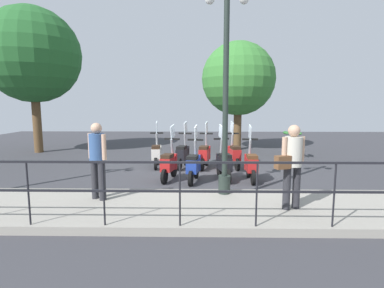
# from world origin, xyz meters

# --- Properties ---
(ground_plane) EXTENTS (28.00, 28.00, 0.00)m
(ground_plane) POSITION_xyz_m (0.00, 0.00, 0.00)
(ground_plane) COLOR #38383D
(promenade_walkway) EXTENTS (2.20, 20.00, 0.15)m
(promenade_walkway) POSITION_xyz_m (-3.15, 0.00, 0.07)
(promenade_walkway) COLOR gray
(promenade_walkway) RESTS_ON ground_plane
(fence_railing) EXTENTS (0.04, 16.03, 1.07)m
(fence_railing) POSITION_xyz_m (-4.20, 0.00, 0.89)
(fence_railing) COLOR black
(fence_railing) RESTS_ON promenade_walkway
(lamp_post_near) EXTENTS (0.26, 0.90, 4.60)m
(lamp_post_near) POSITION_xyz_m (-2.40, -0.26, 2.20)
(lamp_post_near) COLOR #232D28
(lamp_post_near) RESTS_ON promenade_walkway
(pedestrian_with_bag) EXTENTS (0.46, 0.61, 1.59)m
(pedestrian_with_bag) POSITION_xyz_m (-3.37, -1.42, 1.08)
(pedestrian_with_bag) COLOR #28282D
(pedestrian_with_bag) RESTS_ON promenade_walkway
(pedestrian_distant) EXTENTS (0.44, 0.44, 1.59)m
(pedestrian_distant) POSITION_xyz_m (-2.86, 2.38, 1.08)
(pedestrian_distant) COLOR #28282D
(pedestrian_distant) RESTS_ON promenade_walkway
(tree_large) EXTENTS (3.99, 3.99, 6.15)m
(tree_large) POSITION_xyz_m (4.04, 7.32, 4.14)
(tree_large) COLOR brown
(tree_large) RESTS_ON ground_plane
(tree_distant) EXTENTS (3.31, 3.31, 4.90)m
(tree_distant) POSITION_xyz_m (4.99, -1.51, 3.23)
(tree_distant) COLOR brown
(tree_distant) RESTS_ON ground_plane
(potted_palm) EXTENTS (1.06, 0.66, 1.05)m
(potted_palm) POSITION_xyz_m (2.73, -3.33, 0.45)
(potted_palm) COLOR slate
(potted_palm) RESTS_ON ground_plane
(scooter_near_0) EXTENTS (1.23, 0.44, 1.54)m
(scooter_near_0) POSITION_xyz_m (-0.76, -1.14, 0.48)
(scooter_near_0) COLOR black
(scooter_near_0) RESTS_ON ground_plane
(scooter_near_1) EXTENTS (1.22, 0.49, 1.54)m
(scooter_near_1) POSITION_xyz_m (-0.65, -0.40, 0.48)
(scooter_near_1) COLOR black
(scooter_near_1) RESTS_ON ground_plane
(scooter_near_2) EXTENTS (1.23, 0.47, 1.54)m
(scooter_near_2) POSITION_xyz_m (-0.90, 0.44, 0.48)
(scooter_near_2) COLOR black
(scooter_near_2) RESTS_ON ground_plane
(scooter_near_3) EXTENTS (1.22, 0.51, 1.54)m
(scooter_near_3) POSITION_xyz_m (-0.71, 1.12, 0.48)
(scooter_near_3) COLOR black
(scooter_near_3) RESTS_ON ground_plane
(scooter_far_0) EXTENTS (1.23, 0.46, 1.54)m
(scooter_far_0) POSITION_xyz_m (0.90, -0.88, 0.48)
(scooter_far_0) COLOR black
(scooter_far_0) RESTS_ON ground_plane
(scooter_far_1) EXTENTS (1.22, 0.49, 1.54)m
(scooter_far_1) POSITION_xyz_m (0.87, 0.09, 0.48)
(scooter_far_1) COLOR black
(scooter_far_1) RESTS_ON ground_plane
(scooter_far_2) EXTENTS (1.21, 0.51, 1.54)m
(scooter_far_2) POSITION_xyz_m (0.88, 0.81, 0.48)
(scooter_far_2) COLOR black
(scooter_far_2) RESTS_ON ground_plane
(scooter_far_3) EXTENTS (1.23, 0.44, 1.54)m
(scooter_far_3) POSITION_xyz_m (0.99, 1.70, 0.48)
(scooter_far_3) COLOR black
(scooter_far_3) RESTS_ON ground_plane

